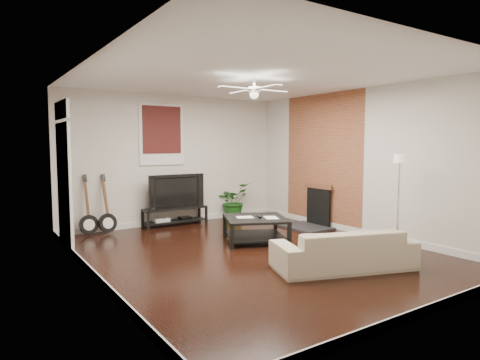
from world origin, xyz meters
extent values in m
cube|color=black|center=(0.00, 0.00, 0.00)|extent=(5.00, 6.00, 0.01)
cube|color=white|center=(0.00, 0.00, 2.80)|extent=(5.00, 6.00, 0.01)
cube|color=silver|center=(0.00, 3.00, 1.40)|extent=(5.00, 0.01, 2.80)
cube|color=silver|center=(0.00, -3.00, 1.40)|extent=(5.00, 0.01, 2.80)
cube|color=silver|center=(-2.50, 0.00, 1.40)|extent=(0.01, 6.00, 2.80)
cube|color=silver|center=(2.50, 0.00, 1.40)|extent=(0.01, 6.00, 2.80)
cube|color=#9E5533|center=(2.49, 1.00, 1.40)|extent=(0.02, 2.20, 2.80)
cube|color=black|center=(2.20, 1.00, 0.46)|extent=(0.80, 1.10, 0.92)
cube|color=#3E1111|center=(-0.30, 2.97, 1.95)|extent=(1.00, 0.06, 1.30)
cube|color=white|center=(-2.46, 1.90, 1.25)|extent=(0.08, 1.00, 2.50)
cube|color=black|center=(-0.10, 2.78, 0.19)|extent=(1.39, 0.37, 0.39)
imported|color=black|center=(-0.10, 2.80, 0.75)|extent=(1.25, 0.16, 0.72)
cube|color=black|center=(0.47, 0.61, 0.22)|extent=(1.39, 1.39, 0.44)
imported|color=tan|center=(0.55, -1.40, 0.29)|extent=(2.10, 1.36, 0.57)
imported|color=#1A5317|center=(1.41, 2.82, 0.41)|extent=(0.94, 0.89, 0.83)
camera|label=1|loc=(-3.80, -5.35, 1.75)|focal=31.00mm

